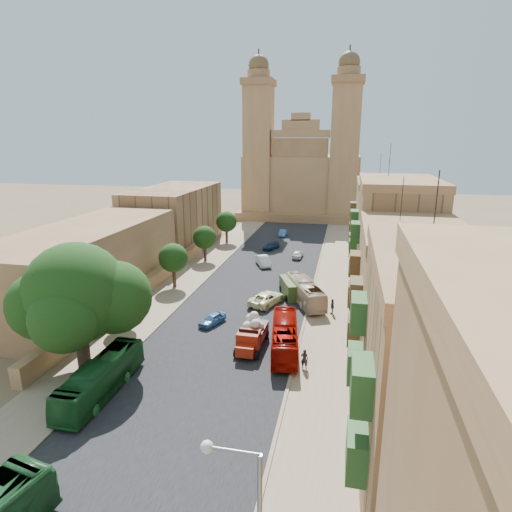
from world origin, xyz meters
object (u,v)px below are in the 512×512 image
at_px(car_cream, 267,298).
at_px(street_tree_a, 125,298).
at_px(bus_green_north, 101,378).
at_px(pedestrian_c, 332,306).
at_px(street_tree_c, 205,238).
at_px(street_tree_d, 226,222).
at_px(car_dkblue, 271,246).
at_px(church, 302,175).
at_px(car_blue_b, 283,233).
at_px(olive_pickup, 292,288).
at_px(bus_red_east, 285,336).
at_px(car_white_b, 298,254).
at_px(ficus_tree, 78,297).
at_px(car_white_a, 263,261).
at_px(bus_cream_east, 305,291).
at_px(street_tree_b, 173,258).
at_px(car_blue_a, 212,319).
at_px(pedestrian_a, 304,359).
at_px(red_truck, 252,333).

bearing_deg(car_cream, street_tree_a, 55.24).
distance_m(bus_green_north, pedestrian_c, 24.15).
bearing_deg(street_tree_c, street_tree_d, 90.00).
distance_m(bus_green_north, car_dkblue, 44.14).
height_order(church, car_blue_b, church).
xyz_separation_m(olive_pickup, car_cream, (-2.46, -3.12, -0.26)).
height_order(street_tree_c, bus_red_east, street_tree_c).
distance_m(church, car_white_b, 39.31).
xyz_separation_m(street_tree_c, car_blue_b, (9.01, 19.21, -3.00)).
xyz_separation_m(bus_red_east, car_cream, (-3.50, 10.19, -0.56)).
height_order(car_cream, pedestrian_c, pedestrian_c).
relative_size(olive_pickup, car_blue_b, 1.46).
bearing_deg(ficus_tree, street_tree_c, 91.06).
bearing_deg(church, pedestrian_c, -80.76).
bearing_deg(car_white_a, church, 64.26).
height_order(bus_green_north, car_cream, bus_green_north).
bearing_deg(church, car_white_a, -91.17).
xyz_separation_m(ficus_tree, bus_cream_east, (15.91, 18.11, -4.87)).
bearing_deg(car_white_a, car_white_b, 25.04).
bearing_deg(street_tree_d, olive_pickup, -58.61).
height_order(street_tree_a, street_tree_d, street_tree_d).
xyz_separation_m(street_tree_b, street_tree_d, (0.00, 24.00, 0.05)).
relative_size(car_blue_a, pedestrian_a, 1.96).
bearing_deg(street_tree_a, olive_pickup, 38.25).
bearing_deg(bus_cream_east, car_blue_a, 20.37).
relative_size(street_tree_d, car_dkblue, 1.51).
distance_m(church, car_dkblue, 34.93).
bearing_deg(car_cream, street_tree_c, -30.74).
height_order(bus_cream_east, pedestrian_a, bus_cream_east).
distance_m(red_truck, car_blue_b, 45.20).
bearing_deg(street_tree_b, car_blue_a, -50.70).
distance_m(street_tree_c, red_truck, 28.98).
bearing_deg(pedestrian_c, red_truck, -38.65).
xyz_separation_m(bus_red_east, car_blue_a, (-7.81, 3.76, -0.71)).
bearing_deg(car_white_b, olive_pickup, 97.34).
relative_size(church, bus_green_north, 3.94).
relative_size(street_tree_a, street_tree_c, 0.84).
bearing_deg(bus_green_north, street_tree_d, 94.92).
distance_m(church, red_truck, 68.97).
relative_size(church, car_white_a, 8.33).
bearing_deg(ficus_tree, street_tree_d, 90.77).
relative_size(ficus_tree, olive_pickup, 1.99).
bearing_deg(bus_red_east, bus_green_north, 30.04).
bearing_deg(car_white_b, bus_cream_east, 102.10).
height_order(olive_pickup, car_blue_a, olive_pickup).
relative_size(car_blue_a, car_blue_b, 0.91).
bearing_deg(pedestrian_a, bus_cream_east, -75.83).
height_order(car_blue_a, pedestrian_c, pedestrian_c).
relative_size(bus_green_north, pedestrian_a, 5.50).
bearing_deg(street_tree_a, bus_red_east, -5.81).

